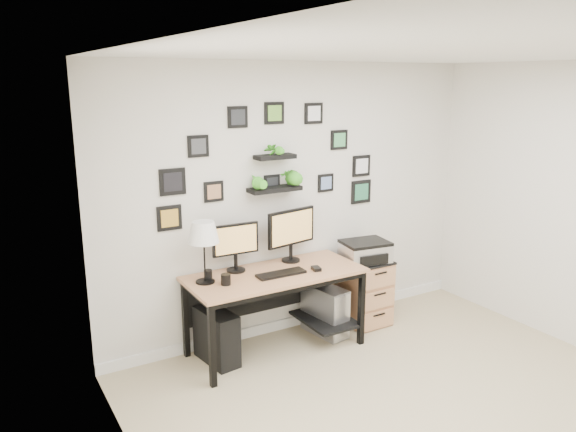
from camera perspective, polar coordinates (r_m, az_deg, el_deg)
room at (r=5.80m, az=0.98°, el=-10.53°), size 4.00×4.00×4.00m
desk at (r=5.13m, az=-1.14°, el=-6.91°), size 1.60×0.70×0.75m
monitor_left at (r=5.02m, az=-5.35°, el=-2.83°), size 0.43×0.18×0.44m
monitor_right at (r=5.26m, az=0.34°, el=-1.52°), size 0.54×0.20×0.50m
keyboard at (r=4.99m, az=-0.71°, el=-5.88°), size 0.45×0.15×0.02m
mouse at (r=5.11m, az=2.88°, el=-5.36°), size 0.09×0.12×0.03m
table_lamp at (r=4.73m, az=-8.57°, el=-1.80°), size 0.26×0.26×0.54m
mug at (r=4.77m, az=-6.33°, el=-6.43°), size 0.08×0.08×0.09m
pen_cup at (r=4.90m, az=-8.11°, el=-5.96°), size 0.07×0.07×0.09m
pc_tower_black at (r=5.08m, az=-7.27°, el=-12.05°), size 0.27×0.49×0.47m
pc_tower_grey at (r=5.55m, az=3.80°, el=-9.54°), size 0.28×0.51×0.48m
file_cabinet at (r=5.83m, az=7.65°, el=-7.51°), size 0.43×0.53×0.67m
printer at (r=5.63m, az=7.86°, el=-3.56°), size 0.49×0.41×0.20m
wall_decor at (r=5.16m, az=-1.25°, el=4.99°), size 2.28×0.18×1.06m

